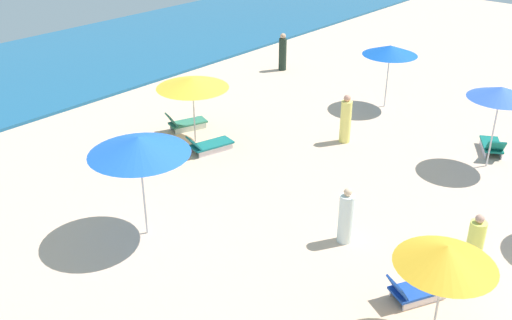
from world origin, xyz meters
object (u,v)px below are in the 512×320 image
lounge_chair_4_0 (415,290)px  beachgoer_2 (346,217)px  umbrella_4 (446,256)px  umbrella_3 (139,145)px  umbrella_2 (501,93)px  lounge_chair_5_0 (209,145)px  beachgoer_3 (346,120)px  lounge_chair_2_0 (492,146)px  lounge_chair_5_1 (185,123)px  umbrella_8 (390,50)px  beachgoer_0 (474,249)px  umbrella_5 (192,82)px  beachgoer_1 (283,53)px

lounge_chair_4_0 → beachgoer_2: bearing=8.2°
umbrella_4 → umbrella_3: bearing=100.5°
umbrella_2 → lounge_chair_5_0: (-5.03, 7.29, -2.20)m
umbrella_3 → beachgoer_3: umbrella_3 is taller
lounge_chair_2_0 → beachgoer_3: size_ratio=0.90×
beachgoer_2 → beachgoer_3: size_ratio=0.89×
beachgoer_2 → lounge_chair_5_1: bearing=-170.3°
lounge_chair_2_0 → umbrella_8: (1.34, 4.76, 1.99)m
lounge_chair_5_0 → beachgoer_2: 6.39m
lounge_chair_2_0 → beachgoer_0: beachgoer_0 is taller
umbrella_5 → lounge_chair_5_0: umbrella_5 is taller
lounge_chair_4_0 → lounge_chair_5_0: size_ratio=0.89×
umbrella_4 → umbrella_8: size_ratio=0.92×
umbrella_4 → beachgoer_2: bearing=62.1°
lounge_chair_5_1 → umbrella_8: umbrella_8 is taller
umbrella_8 → beachgoer_1: 6.11m
lounge_chair_5_0 → beachgoer_0: beachgoer_0 is taller
beachgoer_3 → lounge_chair_5_0: bearing=-21.5°
umbrella_3 → lounge_chair_5_1: (5.11, 4.13, -2.24)m
beachgoer_2 → beachgoer_3: beachgoer_3 is taller
umbrella_3 → umbrella_8: 11.79m
lounge_chair_5_1 → umbrella_3: bearing=148.7°
umbrella_2 → beachgoer_3: bearing=108.2°
umbrella_4 → lounge_chair_5_1: (3.78, 11.36, -1.79)m
lounge_chair_5_0 → beachgoer_2: bearing=-177.6°
umbrella_3 → lounge_chair_4_0: size_ratio=1.89×
umbrella_5 → beachgoer_1: size_ratio=1.41×
umbrella_2 → beachgoer_2: umbrella_2 is taller
umbrella_5 → beachgoer_3: size_ratio=1.41×
beachgoer_1 → beachgoer_3: size_ratio=1.01×
umbrella_8 → beachgoer_3: umbrella_8 is taller
umbrella_4 → lounge_chair_5_0: 10.10m
umbrella_2 → lounge_chair_5_1: size_ratio=1.72×
lounge_chair_4_0 → beachgoer_1: 16.08m
beachgoer_0 → umbrella_2: bearing=118.3°
umbrella_5 → beachgoer_1: bearing=18.5°
umbrella_3 → lounge_chair_5_0: 5.43m
beachgoer_3 → umbrella_4: bearing=61.9°
lounge_chair_2_0 → umbrella_4: umbrella_4 is taller
umbrella_4 → lounge_chair_5_0: (3.08, 9.44, -1.80)m
umbrella_2 → umbrella_8: umbrella_2 is taller
umbrella_2 → umbrella_4: size_ratio=1.17×
beachgoer_0 → beachgoer_2: size_ratio=1.11×
umbrella_2 → umbrella_5: size_ratio=1.10×
umbrella_2 → umbrella_3: umbrella_3 is taller
lounge_chair_2_0 → lounge_chair_5_1: bearing=0.5°
umbrella_4 → beachgoer_1: umbrella_4 is taller
umbrella_5 → umbrella_3: bearing=-146.1°
lounge_chair_4_0 → beachgoer_0: size_ratio=0.86×
umbrella_3 → beachgoer_3: size_ratio=1.60×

